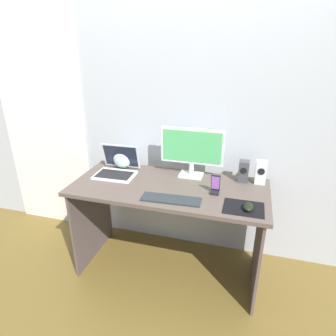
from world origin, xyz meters
name	(u,v)px	position (x,y,z in m)	size (l,w,h in m)	color
ground_plane	(169,267)	(0.00, 0.00, 0.00)	(8.00, 8.00, 0.00)	brown
wall_back	(183,105)	(0.00, 0.41, 1.25)	(6.00, 0.04, 2.50)	#AAB0B8
door_left	(43,125)	(-1.30, 0.37, 1.01)	(0.82, 0.02, 2.02)	white
desk	(169,205)	(0.00, 0.00, 0.59)	(1.41, 0.63, 0.75)	brown
monitor	(192,150)	(0.12, 0.22, 0.96)	(0.48, 0.14, 0.38)	silver
speaker_right	(261,172)	(0.63, 0.23, 0.83)	(0.08, 0.07, 0.17)	silver
speaker_near_monitor	(244,171)	(0.51, 0.23, 0.83)	(0.07, 0.08, 0.16)	#3D3F43
laptop	(117,168)	(-0.45, 0.09, 0.79)	(0.31, 0.28, 0.22)	silver
fishbowl	(123,158)	(-0.46, 0.23, 0.83)	(0.17, 0.17, 0.17)	silver
keyboard_external	(171,199)	(0.07, -0.20, 0.75)	(0.39, 0.12, 0.01)	#252A30
mousepad	(244,208)	(0.53, -0.17, 0.75)	(0.25, 0.20, 0.00)	black
mouse	(248,207)	(0.56, -0.19, 0.77)	(0.06, 0.10, 0.04)	black
phone_in_dock	(215,187)	(0.33, -0.03, 0.79)	(0.06, 0.05, 0.14)	black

